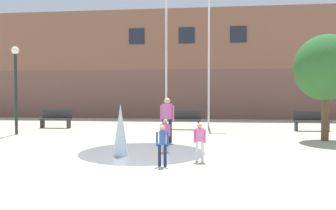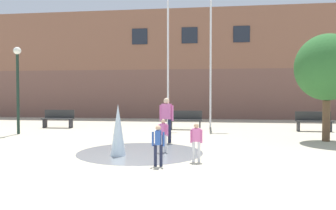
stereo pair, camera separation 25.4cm
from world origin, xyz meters
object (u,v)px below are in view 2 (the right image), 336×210
child_running (196,139)px  street_tree_near_building (327,68)px  flagpole_left (168,40)px  adult_in_red (166,116)px  flagpole_right (211,39)px  child_in_fountain (158,142)px  park_bench_near_trashcan (314,121)px  park_bench_left_of_flagpoles (58,118)px  child_with_pink_shirt (163,133)px  lamp_post_left_lane (18,77)px  park_bench_center (186,120)px

child_running → street_tree_near_building: (4.54, 4.25, 2.10)m
flagpole_left → street_tree_near_building: bearing=-35.8°
child_running → street_tree_near_building: street_tree_near_building is taller
adult_in_red → child_running: bearing=-62.4°
flagpole_right → street_tree_near_building: (4.18, -4.62, -1.91)m
child_in_fountain → street_tree_near_building: bearing=-48.3°
park_bench_near_trashcan → adult_in_red: adult_in_red is taller
park_bench_left_of_flagpoles → adult_in_red: size_ratio=1.01×
child_with_pink_shirt → lamp_post_left_lane: 7.93m
park_bench_center → adult_in_red: bearing=-94.3°
lamp_post_left_lane → child_with_pink_shirt: bearing=-27.5°
flagpole_right → lamp_post_left_lane: 9.43m
park_bench_center → child_with_pink_shirt: child_with_pink_shirt is taller
park_bench_center → child_with_pink_shirt: size_ratio=1.62×
park_bench_near_trashcan → child_in_fountain: size_ratio=1.62×
child_in_fountain → flagpole_right: bearing=-7.8°
adult_in_red → flagpole_left: 6.82m
park_bench_center → street_tree_near_building: size_ratio=0.41×
park_bench_left_of_flagpoles → park_bench_near_trashcan: size_ratio=1.00×
park_bench_left_of_flagpoles → park_bench_near_trashcan: (12.50, 0.04, 0.00)m
adult_in_red → child_in_fountain: (0.32, -3.79, -0.35)m
park_bench_center → park_bench_near_trashcan: bearing=0.2°
park_bench_left_of_flagpoles → lamp_post_left_lane: lamp_post_left_lane is taller
flagpole_right → child_with_pink_shirt: bearing=-100.4°
street_tree_near_building → park_bench_near_trashcan: bearing=80.5°
park_bench_center → flagpole_left: (-1.01, 1.29, 4.11)m
park_bench_near_trashcan → street_tree_near_building: 4.04m
child_in_fountain → flagpole_right: flagpole_right is taller
park_bench_left_of_flagpoles → park_bench_center: 6.54m
park_bench_left_of_flagpoles → street_tree_near_building: bearing=-15.5°
park_bench_near_trashcan → child_in_fountain: bearing=-126.0°
park_bench_center → flagpole_right: 4.48m
flagpole_left → lamp_post_left_lane: bearing=-145.8°
child_in_fountain → park_bench_center: bearing=-0.5°
park_bench_left_of_flagpoles → flagpole_left: (5.53, 1.31, 4.11)m
flagpole_left → street_tree_near_building: size_ratio=2.22×
park_bench_center → child_with_pink_shirt: bearing=-91.6°
child_with_pink_shirt → adult_in_red: adult_in_red is taller
child_running → park_bench_left_of_flagpoles: bearing=-50.7°
flagpole_left → flagpole_right: size_ratio=1.00×
adult_in_red → street_tree_near_building: bearing=17.7°
park_bench_near_trashcan → child_with_pink_shirt: 8.84m
child_in_fountain → child_with_pink_shirt: bearing=4.3°
adult_in_red → flagpole_left: size_ratio=0.18×
child_in_fountain → flagpole_left: flagpole_left is taller
child_in_fountain → flagpole_left: (-0.99, 9.51, 4.01)m
child_in_fountain → lamp_post_left_lane: (-6.99, 5.44, 1.88)m
park_bench_left_of_flagpoles → park_bench_center: size_ratio=1.00×
park_bench_center → adult_in_red: (-0.34, -4.43, 0.45)m
park_bench_near_trashcan → flagpole_left: bearing=169.6°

